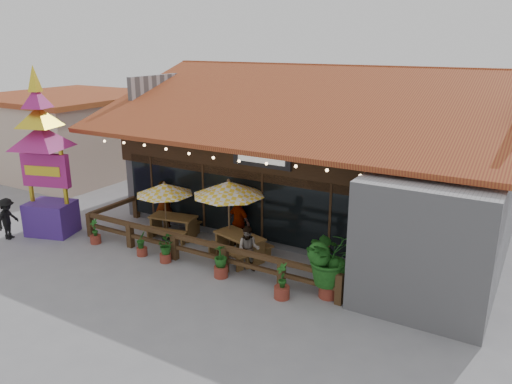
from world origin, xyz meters
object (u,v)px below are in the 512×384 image
Objects in this scene: umbrella_left at (164,189)px; umbrella_right at (229,189)px; pedestrian at (8,219)px; picnic_table_right at (240,243)px; thai_sign_tower at (42,142)px; tropical_plant at (330,258)px; picnic_table_left at (173,223)px.

umbrella_left is 2.63m from umbrella_right.
umbrella_left is 1.73× the size of pedestrian.
umbrella_left reaches higher than pedestrian.
picnic_table_right is (0.59, -0.28, -1.71)m from umbrella_right.
thai_sign_tower reaches higher than tropical_plant.
umbrella_right is 3.09m from picnic_table_left.
picnic_table_right is 8.05m from thai_sign_tower.
picnic_table_right is (3.14, -0.39, 0.02)m from picnic_table_left.
picnic_table_left is at bearing 82.77° from umbrella_left.
umbrella_right is at bearing 5.18° from umbrella_left.
picnic_table_right is 0.32× the size of thai_sign_tower.
thai_sign_tower is 3.12m from pedestrian.
pedestrian is at bearing -147.77° from picnic_table_left.
umbrella_left is 1.28× the size of tropical_plant.
picnic_table_left is at bearing 172.95° from picnic_table_right.
thai_sign_tower is at bearing -163.88° from umbrella_right.
tropical_plant is at bearing -15.95° from umbrella_right.
umbrella_right is at bearing -2.47° from picnic_table_left.
thai_sign_tower is 11.14m from tropical_plant.
tropical_plant is (6.71, -1.30, 0.65)m from picnic_table_left.
umbrella_right is 7.10m from thai_sign_tower.
picnic_table_right is 1.38× the size of pedestrian.
umbrella_right is 1.97× the size of pedestrian.
tropical_plant is at bearing -101.03° from pedestrian.
thai_sign_tower reaches higher than picnic_table_right.
umbrella_right reaches higher than tropical_plant.
tropical_plant is (6.75, -0.95, -0.74)m from umbrella_left.
tropical_plant is (4.16, -1.19, -1.09)m from umbrella_right.
umbrella_right is 1.46× the size of tropical_plant.
tropical_plant reaches higher than picnic_table_left.
umbrella_left reaches higher than picnic_table_right.
picnic_table_left is at bearing 169.05° from tropical_plant.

